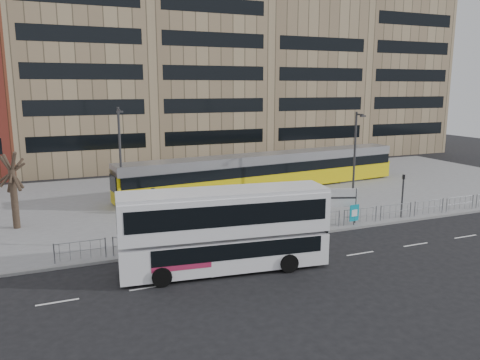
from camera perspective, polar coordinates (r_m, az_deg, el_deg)
name	(u,v)px	position (r m, az deg, el deg)	size (l,w,h in m)	color
ground	(295,237)	(29.70, 6.68, -6.94)	(120.00, 120.00, 0.00)	black
plaza	(227,196)	(40.19, -1.63, -1.93)	(64.00, 24.00, 0.15)	slate
kerb	(294,236)	(29.72, 6.64, -6.78)	(64.00, 0.25, 0.17)	gray
building_row	(174,57)	(60.96, -7.99, 14.59)	(70.40, 18.40, 31.20)	brown
pedestrian_barrier	(318,217)	(30.81, 9.54, -4.44)	(32.07, 0.07, 1.10)	gray
road_markings	(345,256)	(27.02, 12.73, -9.01)	(62.00, 0.12, 0.01)	white
double_decker_bus	(224,227)	(23.76, -1.91, -5.78)	(10.72, 3.63, 4.21)	white
tram	(268,171)	(42.22, 3.41, 1.07)	(27.81, 5.77, 3.26)	yellow
station_sign	(342,199)	(32.35, 12.36, -2.31)	(1.97, 0.78, 2.38)	#2D2D30
ad_panel	(354,213)	(32.22, 13.76, -3.96)	(0.74, 0.12, 1.39)	#2D2D30
pedestrian	(154,201)	(34.62, -10.45, -2.51)	(0.70, 0.46, 1.92)	black
traffic_light_west	(134,214)	(27.43, -12.78, -4.05)	(0.22, 0.24, 3.10)	#2D2D30
traffic_light_east	(403,190)	(34.78, 19.23, -1.18)	(0.22, 0.24, 3.10)	#2D2D30
lamp_post_west	(120,155)	(35.52, -14.37, 3.01)	(0.45, 1.04, 7.68)	#2D2D30
lamp_post_east	(355,151)	(39.65, 13.87, 3.45)	(0.45, 1.04, 7.13)	#2D2D30
bare_tree	(10,150)	(33.18, -26.27, 3.34)	(4.37, 4.37, 7.19)	#30221A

